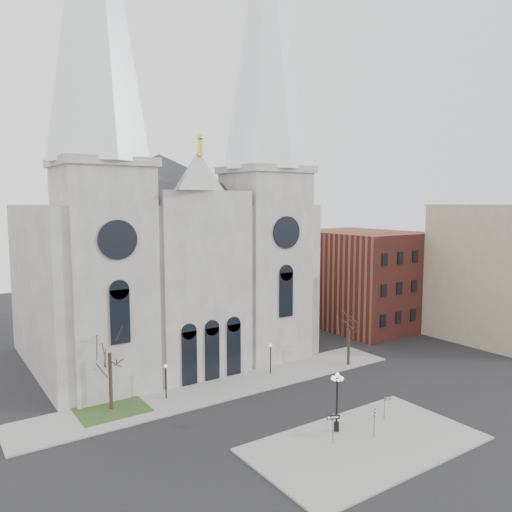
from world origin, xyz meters
TOP-DOWN VIEW (x-y plane):
  - ground at (0.00, 0.00)m, footprint 160.00×160.00m
  - sidewalk_near at (3.00, -5.00)m, footprint 18.00×10.00m
  - sidewalk_far at (0.00, 11.00)m, footprint 40.00×6.00m
  - grass_patch at (-11.00, 12.00)m, footprint 6.00×5.00m
  - cathedral at (0.00, 22.86)m, footprint 33.00×26.66m
  - bg_building_brick at (30.00, 22.00)m, footprint 14.00×18.00m
  - bg_building_tan at (38.00, 6.00)m, footprint 10.00×14.00m
  - tree_left at (-11.00, 12.00)m, footprint 3.20×3.20m
  - tree_right at (15.00, 9.00)m, footprint 3.20×3.20m
  - ped_lamp_left at (-6.00, 11.50)m, footprint 0.32×0.32m
  - ped_lamp_right at (6.00, 11.50)m, footprint 0.32×0.32m
  - stop_sign at (4.25, -4.69)m, footprint 0.87×0.13m
  - globe_lamp at (2.53, -2.31)m, footprint 1.28×1.28m
  - one_way_sign at (0.92, -3.62)m, footprint 0.96×0.43m
  - street_name_sign at (7.47, -2.97)m, footprint 0.62×0.20m

SIDE VIEW (x-z plane):
  - ground at x=0.00m, z-range 0.00..0.00m
  - sidewalk_near at x=3.00m, z-range 0.00..0.14m
  - sidewalk_far at x=0.00m, z-range 0.00..0.14m
  - grass_patch at x=-11.00m, z-range 0.00..0.18m
  - street_name_sign at x=7.47m, z-range 0.34..2.32m
  - one_way_sign at x=0.92m, z-range 0.54..2.87m
  - stop_sign at x=4.25m, z-range 0.66..3.07m
  - ped_lamp_left at x=-6.00m, z-range 0.70..3.96m
  - ped_lamp_right at x=6.00m, z-range 0.70..3.96m
  - globe_lamp at x=2.53m, z-range 0.76..5.58m
  - tree_right at x=15.00m, z-range 1.47..7.47m
  - tree_left at x=-11.00m, z-range 1.83..9.33m
  - bg_building_brick at x=30.00m, z-range 0.00..14.00m
  - bg_building_tan at x=38.00m, z-range 0.00..18.00m
  - cathedral at x=0.00m, z-range -8.52..45.48m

